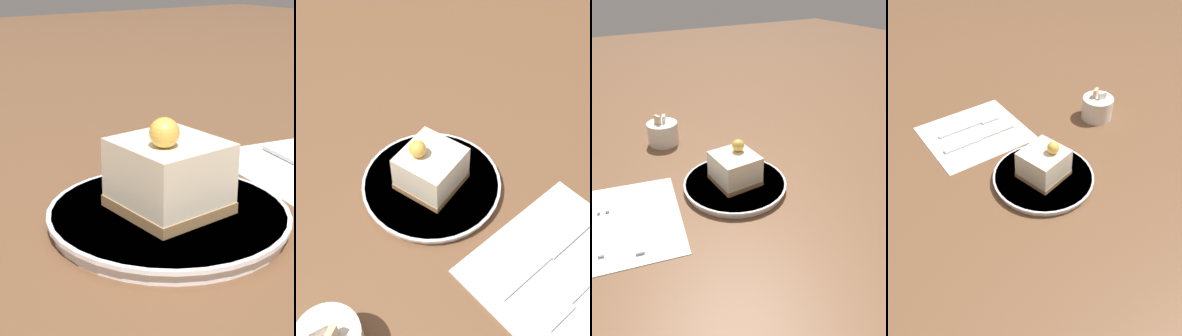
% 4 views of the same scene
% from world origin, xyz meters
% --- Properties ---
extents(ground_plane, '(4.00, 4.00, 0.00)m').
position_xyz_m(ground_plane, '(0.00, 0.00, 0.00)').
color(ground_plane, brown).
extents(plate, '(0.22, 0.22, 0.01)m').
position_xyz_m(plate, '(0.01, -0.02, 0.01)').
color(plate, white).
rests_on(plate, ground_plane).
extents(cake_slice, '(0.09, 0.09, 0.09)m').
position_xyz_m(cake_slice, '(0.01, -0.02, 0.05)').
color(cake_slice, '#9E7547').
rests_on(cake_slice, plate).
extents(napkin, '(0.26, 0.28, 0.00)m').
position_xyz_m(napkin, '(-0.23, -0.01, 0.00)').
color(napkin, white).
rests_on(napkin, ground_plane).
extents(fork, '(0.05, 0.17, 0.00)m').
position_xyz_m(fork, '(-0.25, 0.01, 0.01)').
color(fork, silver).
rests_on(fork, napkin).
extents(knife, '(0.05, 0.19, 0.00)m').
position_xyz_m(knife, '(-0.20, -0.04, 0.01)').
color(knife, silver).
rests_on(knife, napkin).
extents(sugar_bowl, '(0.08, 0.08, 0.08)m').
position_xyz_m(sugar_bowl, '(-0.05, 0.25, 0.03)').
color(sugar_bowl, silver).
rests_on(sugar_bowl, ground_plane).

